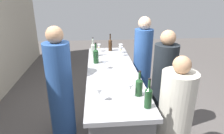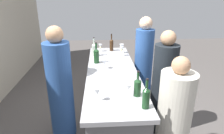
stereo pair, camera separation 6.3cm
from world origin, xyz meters
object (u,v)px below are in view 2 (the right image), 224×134
at_px(wine_bottle_second_left_olive_green, 137,87).
at_px(wine_bottle_rightmost_amber_brown, 112,44).
at_px(wine_glass_near_right, 129,88).
at_px(wine_bottle_leftmost_olive_green, 146,97).
at_px(person_left_guest, 174,119).
at_px(wine_bottle_second_right_clear_pale, 94,49).
at_px(wine_bottle_center_olive_green, 96,55).
at_px(person_right_guest, 163,88).
at_px(person_server_behind, 60,88).
at_px(wine_glass_far_left, 104,62).
at_px(wine_glass_far_center, 100,47).
at_px(person_center_guest, 143,64).
at_px(wine_glass_far_right, 97,92).
at_px(wine_glass_near_center, 122,49).
at_px(wine_glass_near_left, 122,47).

distance_m(wine_bottle_second_left_olive_green, wine_bottle_rightmost_amber_brown, 1.77).
xyz_separation_m(wine_bottle_rightmost_amber_brown, wine_glass_near_right, (-1.78, -0.08, -0.01)).
relative_size(wine_bottle_leftmost_olive_green, person_left_guest, 0.22).
bearing_deg(wine_bottle_second_right_clear_pale, wine_glass_near_right, -164.79).
xyz_separation_m(wine_bottle_center_olive_green, person_right_guest, (-0.48, -0.96, -0.37)).
distance_m(wine_bottle_second_left_olive_green, person_server_behind, 1.19).
bearing_deg(wine_glass_far_left, wine_glass_far_center, 3.37).
distance_m(wine_bottle_leftmost_olive_green, person_center_guest, 1.80).
bearing_deg(wine_bottle_leftmost_olive_green, person_center_guest, -11.91).
relative_size(wine_glass_far_right, person_server_behind, 0.09).
height_order(wine_bottle_center_olive_green, wine_glass_far_center, wine_bottle_center_olive_green).
bearing_deg(person_center_guest, person_server_behind, 50.38).
xyz_separation_m(wine_bottle_center_olive_green, wine_bottle_rightmost_amber_brown, (0.67, -0.28, -0.00)).
bearing_deg(wine_glass_near_center, person_left_guest, -161.82).
relative_size(wine_bottle_leftmost_olive_green, wine_bottle_second_right_clear_pale, 0.94).
xyz_separation_m(person_left_guest, person_server_behind, (0.63, 1.42, 0.12)).
bearing_deg(wine_glass_near_right, wine_bottle_rightmost_amber_brown, 2.43).
height_order(person_center_guest, person_server_behind, person_server_behind).
distance_m(wine_bottle_second_left_olive_green, person_center_guest, 1.58).
bearing_deg(wine_bottle_second_right_clear_pale, wine_glass_near_left, -73.62).
distance_m(wine_glass_near_center, person_server_behind, 1.28).
relative_size(wine_bottle_second_right_clear_pale, person_center_guest, 0.20).
relative_size(wine_glass_near_center, person_left_guest, 0.12).
distance_m(wine_glass_far_left, person_server_behind, 0.73).
distance_m(wine_bottle_rightmost_amber_brown, wine_glass_near_right, 1.79).
xyz_separation_m(wine_glass_near_center, person_center_guest, (0.08, -0.42, -0.32)).
distance_m(wine_bottle_leftmost_olive_green, wine_glass_near_left, 1.84).
distance_m(wine_bottle_rightmost_amber_brown, wine_glass_far_right, 1.86).
bearing_deg(wine_bottle_rightmost_amber_brown, wine_glass_near_left, -132.62).
relative_size(wine_bottle_leftmost_olive_green, person_center_guest, 0.19).
relative_size(wine_glass_near_left, wine_glass_far_left, 1.17).
xyz_separation_m(person_center_guest, person_server_behind, (-0.87, 1.37, -0.01)).
xyz_separation_m(wine_glass_near_left, wine_glass_near_right, (-1.62, 0.10, -0.00)).
xyz_separation_m(wine_glass_far_left, person_server_behind, (-0.20, 0.63, -0.30)).
xyz_separation_m(wine_bottle_second_left_olive_green, wine_glass_near_right, (-0.02, 0.10, 0.00)).
bearing_deg(person_center_guest, wine_glass_far_right, 80.07).
height_order(wine_bottle_leftmost_olive_green, wine_glass_near_right, wine_bottle_leftmost_olive_green).
distance_m(wine_bottle_leftmost_olive_green, wine_glass_near_center, 1.66).
xyz_separation_m(wine_bottle_leftmost_olive_green, wine_bottle_second_right_clear_pale, (1.69, 0.54, 0.01)).
xyz_separation_m(wine_glass_near_left, wine_glass_far_center, (0.13, 0.39, -0.02)).
xyz_separation_m(wine_bottle_center_olive_green, wine_glass_near_right, (-1.11, -0.36, -0.02)).
distance_m(wine_bottle_second_right_clear_pale, person_right_guest, 1.36).
height_order(wine_glass_far_center, person_center_guest, person_center_guest).
bearing_deg(wine_bottle_second_right_clear_pale, wine_glass_far_center, -21.53).
distance_m(wine_glass_near_left, wine_glass_far_center, 0.41).
xyz_separation_m(wine_glass_near_right, wine_glass_far_right, (-0.06, 0.33, -0.01)).
xyz_separation_m(wine_bottle_center_olive_green, person_left_guest, (-1.09, -0.90, -0.45)).
height_order(wine_bottle_second_right_clear_pale, wine_glass_near_center, wine_bottle_second_right_clear_pale).
height_order(wine_bottle_second_right_clear_pale, person_server_behind, person_server_behind).
xyz_separation_m(wine_bottle_second_right_clear_pale, person_center_guest, (0.04, -0.90, -0.32)).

